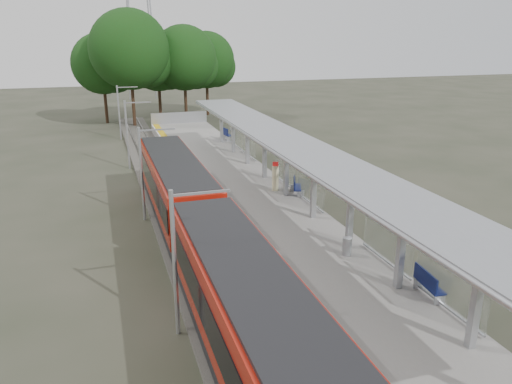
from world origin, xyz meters
The scene contains 13 objects.
trackbed centered at (-4.50, 20.00, 0.12)m, with size 3.00×70.00×0.24m, color #59544C.
platform centered at (0.00, 20.00, 0.50)m, with size 6.00×50.00×1.00m, color gray.
tactile_strip centered at (-2.55, 20.00, 1.01)m, with size 0.60×50.00×0.02m, color gold.
end_fence centered at (0.00, 44.95, 1.60)m, with size 6.00×0.10×1.20m, color #9EA0A5.
train centered at (-4.50, 11.50, 2.05)m, with size 2.74×27.60×3.62m.
canopy centered at (1.61, 16.19, 4.20)m, with size 3.27×38.00×3.66m.
tree_cluster centered at (-1.33, 52.39, 7.61)m, with size 19.90×14.39×12.96m.
catenary_masts centered at (-6.22, 19.00, 2.91)m, with size 2.08×48.16×5.40m.
bench_near centered at (2.61, 5.05, 1.56)m, with size 0.63×1.60×1.07m.
bench_mid centered at (2.61, 17.89, 1.53)m, with size 0.96×1.54×1.01m.
bench_far centered at (2.60, 34.87, 1.59)m, with size 0.72×1.69×1.12m.
info_pillar_far centered at (1.72, 19.08, 1.79)m, with size 0.41×0.41×1.81m.
litter_bin centered at (1.50, 9.21, 1.41)m, with size 0.40×0.40×0.82m, color #9EA0A5.
Camera 1 is at (-8.34, -8.64, 10.28)m, focal length 35.00 mm.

